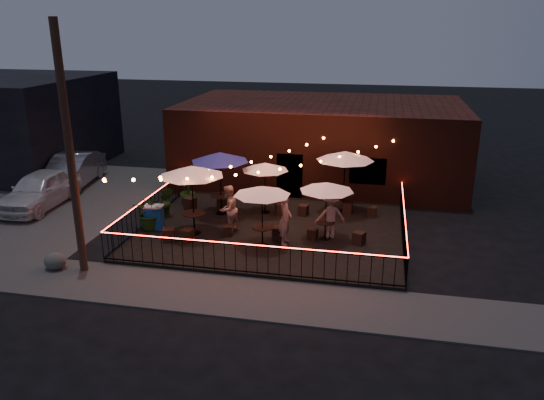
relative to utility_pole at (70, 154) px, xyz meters
The scene contains 38 objects.
ground 7.21m from the utility_pole, 25.71° to the left, with size 110.00×110.00×0.00m, color black.
patio 8.11m from the utility_pole, 40.43° to the left, with size 10.00×8.00×0.15m, color black.
sidewalk 6.74m from the utility_pole, ahead, with size 18.00×2.50×0.05m, color #423F3D.
parking_lot 10.15m from the utility_pole, 135.00° to the left, with size 11.00×12.00×0.02m, color #423F3D.
brick_building 14.27m from the utility_pole, 63.05° to the left, with size 14.00×8.00×4.00m.
utility_pole is the anchor object (origin of this frame).
fence_front 6.38m from the utility_pole, ahead, with size 10.00×0.04×1.04m.
fence_left 5.70m from the utility_pole, 85.03° to the left, with size 0.04×8.00×1.04m.
fence_right 11.85m from the utility_pole, 23.86° to the left, with size 0.04×8.00×1.04m.
festoon_lights 6.32m from the utility_pole, 44.40° to the left, with size 10.02×8.72×1.32m.
cafe_table_0 4.60m from the utility_pole, 53.65° to the left, with size 2.51×2.51×2.68m.
cafe_table_1 6.74m from the utility_pole, 63.21° to the left, with size 2.44×2.44×2.66m.
cafe_table_2 6.41m from the utility_pole, 28.65° to the left, with size 2.69×2.69×2.25m.
cafe_table_3 8.18m from the utility_pole, 53.42° to the left, with size 2.03×2.03×2.18m.
cafe_table_4 8.75m from the utility_pole, 28.00° to the left, with size 2.21×2.21×2.20m.
cafe_table_5 10.80m from the utility_pole, 41.86° to the left, with size 2.41×2.41×2.65m.
bistro_chair_0 4.85m from the utility_pole, 53.51° to the left, with size 0.42×0.42×0.50m, color black.
bistro_chair_1 5.23m from the utility_pole, 46.31° to the left, with size 0.40×0.40×0.48m, color black.
bistro_chair_2 7.29m from the utility_pole, 76.59° to the left, with size 0.42×0.42×0.50m, color black.
bistro_chair_3 7.95m from the utility_pole, 66.39° to the left, with size 0.39×0.39×0.46m, color black.
bistro_chair_4 6.42m from the utility_pole, 42.44° to the left, with size 0.34×0.34×0.40m, color black.
bistro_chair_5 7.75m from the utility_pole, 31.94° to the left, with size 0.41×0.41×0.49m, color black.
bistro_chair_6 9.04m from the utility_pole, 49.07° to the left, with size 0.41×0.41×0.48m, color black.
bistro_chair_7 9.73m from the utility_pole, 44.98° to the left, with size 0.37×0.37×0.44m, color black.
bistro_chair_8 8.88m from the utility_pole, 28.68° to the left, with size 0.34×0.34×0.40m, color black.
bistro_chair_9 10.26m from the utility_pole, 23.17° to the left, with size 0.39×0.39×0.46m, color black.
bistro_chair_10 11.39m from the utility_pole, 40.74° to the left, with size 0.39×0.39×0.46m, color black.
bistro_chair_11 12.02m from the utility_pole, 36.48° to the left, with size 0.36×0.36×0.42m, color black.
patron_a 7.57m from the utility_pole, 28.07° to the left, with size 0.69×0.45×1.89m, color #D3AB88.
patron_b 6.24m from the utility_pole, 45.79° to the left, with size 0.90×0.70×1.86m, color tan.
patron_c 9.27m from the utility_pole, 28.52° to the left, with size 1.13×0.65×1.75m, color tan.
potted_shrub_a 4.89m from the utility_pole, 77.60° to the left, with size 1.23×1.06×1.36m, color #123E0C.
potted_shrub_b 6.06m from the utility_pole, 81.05° to the left, with size 0.71×0.57×1.29m, color #103A0F.
potted_shrub_c 7.69m from the utility_pole, 80.94° to the left, with size 0.67×0.67×1.21m, color #14370A.
cooler 5.08m from the utility_pole, 76.32° to the left, with size 0.76×0.58×0.95m.
boulder 3.81m from the utility_pole, behind, with size 0.81×0.69×0.63m, color #4B4A45.
car_white 8.26m from the utility_pole, 134.01° to the left, with size 1.88×4.68×1.60m, color silver.
car_silver 10.77m from the utility_pole, 123.06° to the left, with size 1.71×4.90×1.61m, color gray.
Camera 1 is at (3.94, -16.92, 7.85)m, focal length 35.00 mm.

